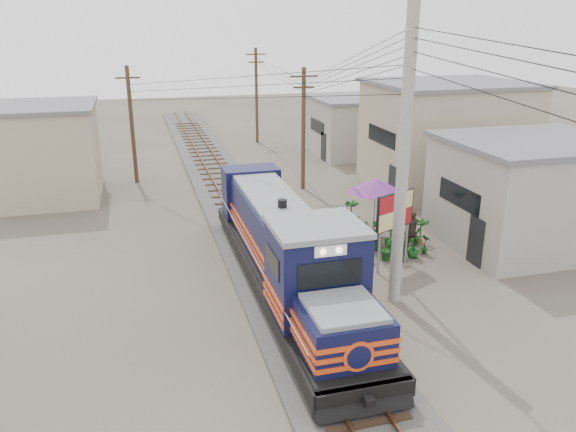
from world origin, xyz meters
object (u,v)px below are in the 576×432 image
object	(u,v)px
locomotive	(286,251)
billboard	(395,213)
market_umbrella	(376,185)
vendor	(411,229)

from	to	relation	value
locomotive	billboard	world-z (taller)	locomotive
locomotive	billboard	xyz separation A→B (m)	(4.64, 0.95, 0.70)
market_umbrella	vendor	world-z (taller)	market_umbrella
locomotive	market_umbrella	bearing A→B (deg)	39.67
locomotive	vendor	distance (m)	6.93
billboard	market_umbrella	distance (m)	3.57
billboard	market_umbrella	xyz separation A→B (m)	(0.71, 3.50, 0.09)
billboard	market_umbrella	size ratio (longest dim) A/B	1.15
billboard	market_umbrella	bearing A→B (deg)	53.84
locomotive	market_umbrella	distance (m)	7.00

